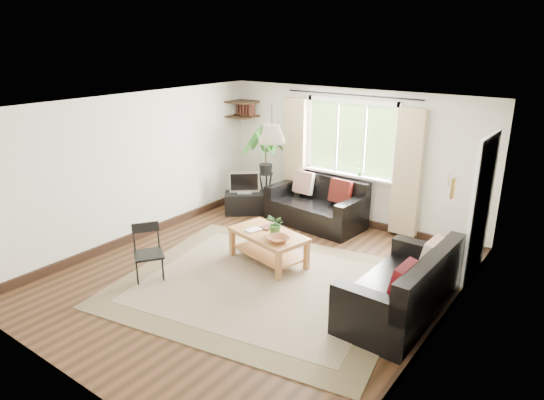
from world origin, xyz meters
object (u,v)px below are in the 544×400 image
Objects in this scene: tv_stand at (245,203)px; folding_chair at (149,256)px; sofa_right at (400,284)px; palm_stand at (266,170)px; sofa_back at (315,203)px; coffee_table at (268,248)px.

tv_stand is 0.91× the size of folding_chair.
sofa_right is 2.41× the size of tv_stand.
palm_stand reaches higher than folding_chair.
tv_stand is at bearing -112.35° from sofa_right.
sofa_back and folding_chair have the same top height.
sofa_right is at bearing -33.79° from folding_chair.
coffee_table is at bearing -94.39° from sofa_right.
coffee_table is 1.75m from folding_chair.
sofa_back is 1.06× the size of palm_stand.
folding_chair is (-3.07, -1.24, -0.01)m from sofa_right.
folding_chair is at bearing -122.50° from coffee_table.
coffee_table is (-2.14, 0.23, -0.18)m from sofa_right.
palm_stand is at bearing 42.64° from folding_chair.
sofa_back is 1.24m from palm_stand.
coffee_table is (0.25, -1.75, -0.17)m from sofa_back.
palm_stand is at bearing -178.19° from sofa_back.
folding_chair is at bearing -96.36° from sofa_back.
sofa_right is 2.16m from coffee_table.
sofa_back reaches higher than coffee_table.
sofa_right is at bearing -30.02° from palm_stand.
palm_stand is (-1.17, 0.08, 0.41)m from sofa_back.
coffee_table is 0.72× the size of palm_stand.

